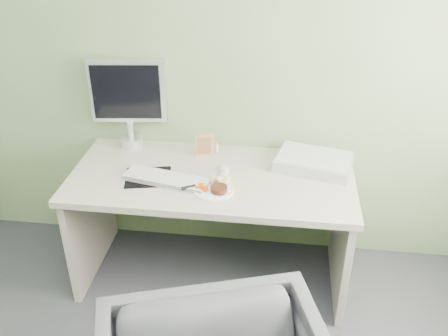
# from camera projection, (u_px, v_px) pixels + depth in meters

# --- Properties ---
(wall_back) EXTENTS (3.50, 0.00, 3.50)m
(wall_back) POSITION_uv_depth(u_px,v_px,m) (220.00, 48.00, 2.82)
(wall_back) COLOR gray
(wall_back) RESTS_ON floor
(desk) EXTENTS (1.60, 0.75, 0.73)m
(desk) POSITION_uv_depth(u_px,v_px,m) (212.00, 202.00, 2.90)
(desk) COLOR beige
(desk) RESTS_ON floor
(plate) EXTENTS (0.22, 0.22, 0.01)m
(plate) POSITION_uv_depth(u_px,v_px,m) (214.00, 189.00, 2.67)
(plate) COLOR white
(plate) RESTS_ON desk
(steak) EXTENTS (0.12, 0.12, 0.03)m
(steak) POSITION_uv_depth(u_px,v_px,m) (219.00, 189.00, 2.64)
(steak) COLOR black
(steak) RESTS_ON plate
(potato_pile) EXTENTS (0.11, 0.09, 0.05)m
(potato_pile) POSITION_uv_depth(u_px,v_px,m) (221.00, 179.00, 2.71)
(potato_pile) COLOR tan
(potato_pile) RESTS_ON plate
(carrot_heap) EXTENTS (0.07, 0.07, 0.04)m
(carrot_heap) POSITION_uv_depth(u_px,v_px,m) (202.00, 187.00, 2.65)
(carrot_heap) COLOR #F75105
(carrot_heap) RESTS_ON plate
(steak_knife) EXTENTS (0.19, 0.11, 0.01)m
(steak_knife) POSITION_uv_depth(u_px,v_px,m) (194.00, 186.00, 2.67)
(steak_knife) COLOR silver
(steak_knife) RESTS_ON plate
(mousepad) EXTENTS (0.29, 0.27, 0.00)m
(mousepad) POSITION_uv_depth(u_px,v_px,m) (148.00, 177.00, 2.79)
(mousepad) COLOR black
(mousepad) RESTS_ON desk
(keyboard) EXTENTS (0.50, 0.24, 0.02)m
(keyboard) POSITION_uv_depth(u_px,v_px,m) (166.00, 179.00, 2.75)
(keyboard) COLOR white
(keyboard) RESTS_ON desk
(computer_mouse) EXTENTS (0.09, 0.11, 0.03)m
(computer_mouse) POSITION_uv_depth(u_px,v_px,m) (224.00, 169.00, 2.84)
(computer_mouse) COLOR white
(computer_mouse) RESTS_ON desk
(photo_frame) EXTENTS (0.11, 0.05, 0.14)m
(photo_frame) POSITION_uv_depth(u_px,v_px,m) (205.00, 145.00, 2.98)
(photo_frame) COLOR #AA754F
(photo_frame) RESTS_ON desk
(eyedrop_bottle) EXTENTS (0.02, 0.02, 0.07)m
(eyedrop_bottle) POSITION_uv_depth(u_px,v_px,m) (217.00, 147.00, 3.04)
(eyedrop_bottle) COLOR white
(eyedrop_bottle) RESTS_ON desk
(scanner) EXTENTS (0.48, 0.37, 0.07)m
(scanner) POSITION_uv_depth(u_px,v_px,m) (313.00, 163.00, 2.87)
(scanner) COLOR #A3A5AA
(scanner) RESTS_ON desk
(monitor) EXTENTS (0.46, 0.14, 0.55)m
(monitor) POSITION_uv_depth(u_px,v_px,m) (128.00, 99.00, 2.99)
(monitor) COLOR silver
(monitor) RESTS_ON desk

